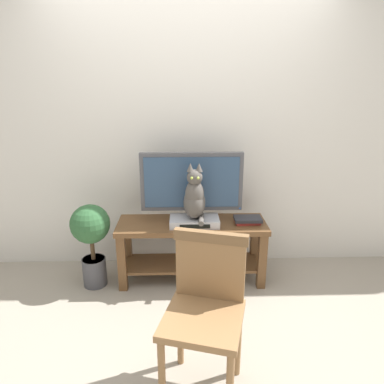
% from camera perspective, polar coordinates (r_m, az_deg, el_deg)
% --- Properties ---
extents(ground_plane, '(12.00, 12.00, 0.00)m').
position_cam_1_polar(ground_plane, '(2.84, -0.34, -19.50)').
color(ground_plane, gray).
extents(back_wall, '(7.00, 0.12, 2.80)m').
position_cam_1_polar(back_wall, '(3.20, -0.80, 12.12)').
color(back_wall, silver).
rests_on(back_wall, ground).
extents(tv_stand, '(1.29, 0.42, 0.54)m').
position_cam_1_polar(tv_stand, '(3.09, -0.03, -7.89)').
color(tv_stand, brown).
rests_on(tv_stand, ground).
extents(tv, '(0.87, 0.20, 0.60)m').
position_cam_1_polar(tv, '(2.96, -0.06, 1.20)').
color(tv, '#4C4C51').
rests_on(tv, tv_stand).
extents(media_box, '(0.42, 0.23, 0.07)m').
position_cam_1_polar(media_box, '(2.97, 0.39, -4.79)').
color(media_box, '#BCBCC1').
rests_on(media_box, tv_stand).
extents(cat, '(0.18, 0.32, 0.48)m').
position_cam_1_polar(cat, '(2.88, 0.43, -0.89)').
color(cat, '#514C47').
rests_on(cat, media_box).
extents(wooden_chair, '(0.51, 0.52, 0.93)m').
position_cam_1_polar(wooden_chair, '(2.02, 2.29, -17.53)').
color(wooden_chair, olive).
rests_on(wooden_chair, ground).
extents(book_stack, '(0.23, 0.15, 0.05)m').
position_cam_1_polar(book_stack, '(3.04, 9.09, -4.55)').
color(book_stack, '#B2332D').
rests_on(book_stack, tv_stand).
extents(potted_plant, '(0.33, 0.33, 0.74)m').
position_cam_1_polar(potted_plant, '(3.08, -16.18, -6.83)').
color(potted_plant, '#47474C').
rests_on(potted_plant, ground).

